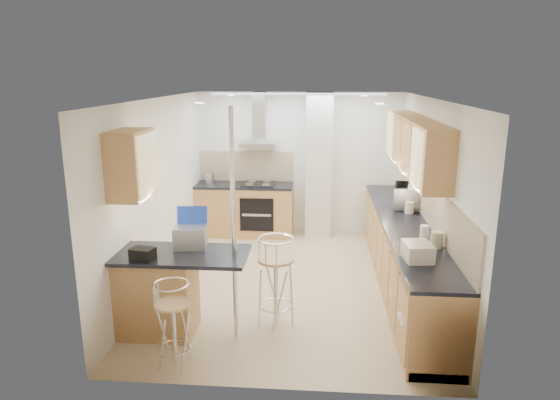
# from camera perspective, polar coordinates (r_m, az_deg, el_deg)

# --- Properties ---
(ground) EXTENTS (4.80, 4.80, 0.00)m
(ground) POSITION_cam_1_polar(r_m,az_deg,el_deg) (6.99, 1.30, -9.44)
(ground) COLOR #CCB488
(ground) RESTS_ON ground
(room_shell) EXTENTS (3.64, 4.84, 2.51)m
(room_shell) POSITION_cam_1_polar(r_m,az_deg,el_deg) (6.88, 4.25, 3.62)
(room_shell) COLOR white
(room_shell) RESTS_ON ground
(right_counter) EXTENTS (0.63, 4.40, 0.92)m
(right_counter) POSITION_cam_1_polar(r_m,az_deg,el_deg) (6.90, 13.92, -6.05)
(right_counter) COLOR #A07240
(right_counter) RESTS_ON ground
(back_counter) EXTENTS (1.70, 0.63, 0.92)m
(back_counter) POSITION_cam_1_polar(r_m,az_deg,el_deg) (8.90, -4.03, -1.05)
(back_counter) COLOR #A07240
(back_counter) RESTS_ON ground
(peninsula) EXTENTS (1.47, 0.72, 0.94)m
(peninsula) POSITION_cam_1_polar(r_m,az_deg,el_deg) (5.66, -11.18, -10.39)
(peninsula) COLOR #A07240
(peninsula) RESTS_ON ground
(microwave) EXTENTS (0.50, 0.65, 0.33)m
(microwave) POSITION_cam_1_polar(r_m,az_deg,el_deg) (7.46, 14.47, 0.43)
(microwave) COLOR white
(microwave) RESTS_ON right_counter
(laptop) EXTENTS (0.38, 0.30, 0.24)m
(laptop) POSITION_cam_1_polar(r_m,az_deg,el_deg) (5.59, -10.21, -4.20)
(laptop) COLOR #9FA1A7
(laptop) RESTS_ON peninsula
(bag) EXTENTS (0.27, 0.22, 0.13)m
(bag) POSITION_cam_1_polar(r_m,az_deg,el_deg) (5.36, -15.42, -5.96)
(bag) COLOR black
(bag) RESTS_ON peninsula
(bar_stool_near) EXTENTS (0.44, 0.44, 0.89)m
(bar_stool_near) POSITION_cam_1_polar(r_m,az_deg,el_deg) (5.09, -12.09, -13.79)
(bar_stool_near) COLOR tan
(bar_stool_near) RESTS_ON ground
(bar_stool_end) EXTENTS (0.58, 0.58, 1.06)m
(bar_stool_end) POSITION_cam_1_polar(r_m,az_deg,el_deg) (5.71, -0.49, -9.30)
(bar_stool_end) COLOR tan
(bar_stool_end) RESTS_ON ground
(jar_a) EXTENTS (0.13, 0.13, 0.16)m
(jar_a) POSITION_cam_1_polar(r_m,az_deg,el_deg) (7.16, 14.57, -0.84)
(jar_a) COLOR beige
(jar_a) RESTS_ON right_counter
(jar_b) EXTENTS (0.14, 0.14, 0.16)m
(jar_b) POSITION_cam_1_polar(r_m,az_deg,el_deg) (7.99, 13.40, 0.78)
(jar_b) COLOR beige
(jar_b) RESTS_ON right_counter
(jar_c) EXTENTS (0.18, 0.18, 0.18)m
(jar_c) POSITION_cam_1_polar(r_m,az_deg,el_deg) (5.84, 17.50, -4.35)
(jar_c) COLOR beige
(jar_c) RESTS_ON right_counter
(jar_d) EXTENTS (0.12, 0.12, 0.16)m
(jar_d) POSITION_cam_1_polar(r_m,az_deg,el_deg) (6.13, 16.16, -3.51)
(jar_d) COLOR white
(jar_d) RESTS_ON right_counter
(bread_bin) EXTENTS (0.31, 0.37, 0.18)m
(bread_bin) POSITION_cam_1_polar(r_m,az_deg,el_deg) (5.41, 15.44, -5.69)
(bread_bin) COLOR beige
(bread_bin) RESTS_ON right_counter
(kettle) EXTENTS (0.16, 0.16, 0.20)m
(kettle) POSITION_cam_1_polar(r_m,az_deg,el_deg) (8.87, -8.03, 2.50)
(kettle) COLOR #B4B6B9
(kettle) RESTS_ON back_counter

